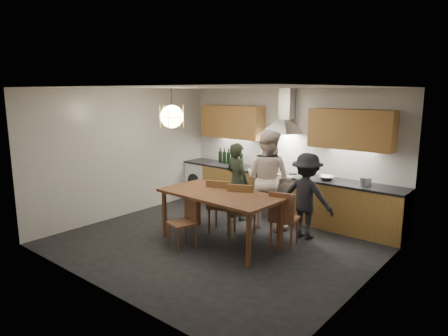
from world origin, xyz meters
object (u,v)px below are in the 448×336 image
Objects in this scene: person_mid at (267,179)px; person_left at (237,181)px; stock_pot at (365,182)px; dining_table at (220,199)px; chair_back_left at (220,203)px; chair_front at (186,218)px; mixing_bowl at (327,178)px; person_right at (306,196)px; wine_bottles at (231,157)px.

person_left is at bearing -1.51° from person_mid.
person_mid is at bearing -154.85° from stock_pot.
person_mid is at bearing 85.87° from dining_table.
dining_table is at bearing -130.98° from stock_pot.
chair_back_left is 0.65× the size of person_left.
person_mid is at bearing 90.70° from chair_front.
dining_table is 0.52m from chair_back_left.
person_right is at bearing -88.72° from mixing_bowl.
person_mid is 0.88m from person_right.
mixing_bowl is (1.29, 2.44, 0.44)m from chair_front.
chair_back_left is 1.02m from person_mid.
chair_back_left is 0.54× the size of person_mid.
mixing_bowl is at bearing -179.57° from stock_pot.
person_mid is (0.71, 0.01, 0.15)m from person_left.
person_mid reaches higher than person_right.
chair_front is at bearing 68.28° from chair_back_left.
wine_bottles is at bearing -30.63° from person_mid.
dining_table is 2.60m from stock_pot.
mixing_bowl is (0.97, 1.95, 0.17)m from dining_table.
person_left is 4.97× the size of mixing_bowl.
mixing_bowl is (1.55, 0.74, 0.17)m from person_left.
chair_back_left is (-0.31, 0.36, -0.20)m from dining_table.
chair_back_left is 0.91m from person_left.
wine_bottles is (-1.12, 2.56, 0.58)m from chair_front.
person_mid reaches higher than chair_front.
person_left reaches higher than chair_front.
person_right reaches higher than chair_front.
person_left is at bearing 117.50° from dining_table.
dining_table is 0.64m from chair_front.
dining_table is at bearing 71.91° from chair_front.
dining_table is at bearing 48.38° from person_right.
wine_bottles reaches higher than mixing_bowl.
dining_table is at bearing 109.46° from chair_back_left.
mixing_bowl is 0.73m from stock_pot.
person_right is 2.62m from wine_bottles.
chair_back_left is 0.85m from chair_front.
person_right is 1.10m from stock_pot.
person_left is at bearing -3.21° from person_right.
dining_table is 2.19m from mixing_bowl.
person_left reaches higher than mixing_bowl.
stock_pot is 3.15m from wine_bottles.
chair_front is 2.79m from mixing_bowl.
wine_bottles is (-1.44, 2.07, 0.30)m from dining_table.
person_right is 0.83m from mixing_bowl.
person_mid is 1.74m from stock_pot.
stock_pot is at bearing -162.07° from chair_back_left.
chair_back_left is 0.66× the size of person_right.
stock_pot is at bearing 65.87° from chair_front.
mixing_bowl is (-0.02, 0.81, 0.19)m from person_right.
person_left reaches higher than wine_bottles.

